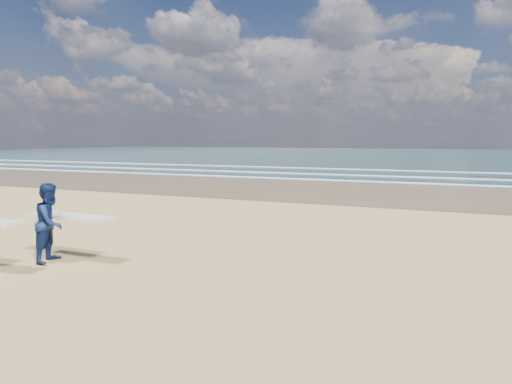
% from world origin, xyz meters
% --- Properties ---
extents(surfer_far, '(2.21, 1.12, 1.78)m').
position_xyz_m(surfer_far, '(1.42, 1.03, 0.90)').
color(surfer_far, '#0C1A46').
rests_on(surfer_far, ground).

